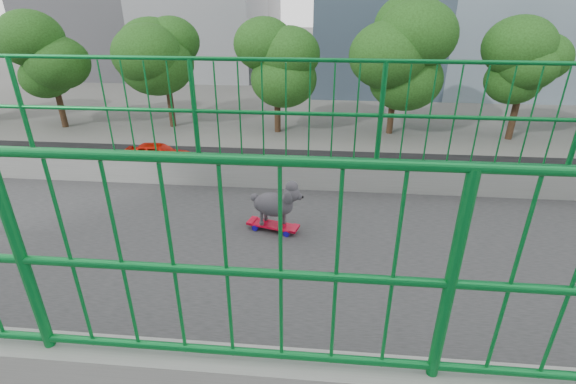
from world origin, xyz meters
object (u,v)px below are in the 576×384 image
(skateboard, at_px, (273,226))
(car_1, at_px, (150,246))
(car_3, at_px, (163,174))
(car_5, at_px, (344,324))
(car_4, at_px, (158,154))
(poodle, at_px, (275,203))

(skateboard, relative_size, car_1, 0.11)
(skateboard, height_order, car_3, skateboard)
(car_3, bearing_deg, car_1, -163.30)
(car_3, bearing_deg, car_5, -137.45)
(car_1, relative_size, car_4, 1.18)
(skateboard, xyz_separation_m, car_3, (-15.21, -7.62, -6.26))
(car_1, xyz_separation_m, car_4, (-9.60, -3.45, -0.09))
(car_4, xyz_separation_m, car_5, (12.80, 10.35, 0.03))
(poodle, xyz_separation_m, car_5, (-5.62, 1.17, -6.61))
(car_1, bearing_deg, car_4, -160.22)
(poodle, bearing_deg, car_1, -132.40)
(poodle, xyz_separation_m, car_1, (-8.82, -5.73, -6.55))
(poodle, relative_size, car_4, 0.13)
(skateboard, bearing_deg, car_3, -138.79)
(skateboard, relative_size, car_3, 0.09)
(car_1, relative_size, car_3, 0.83)
(car_1, height_order, car_5, car_1)
(skateboard, xyz_separation_m, car_4, (-18.41, -9.15, -6.40))
(car_4, bearing_deg, poodle, -153.51)
(car_3, distance_m, car_4, 3.55)
(skateboard, relative_size, car_4, 0.13)
(car_5, bearing_deg, car_3, -137.45)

